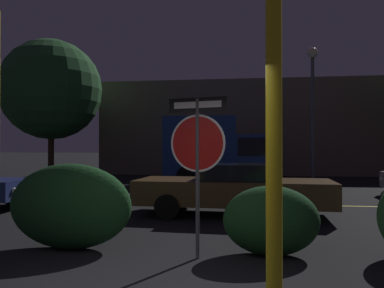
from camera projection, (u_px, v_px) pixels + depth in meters
road_center_stripe at (207, 203)px, 11.39m from camera, size 35.73×0.12×0.01m
stop_sign at (198, 144)px, 5.73m from camera, size 0.92×0.24×2.47m
yellow_pole_right at (274, 144)px, 3.64m from camera, size 0.16×0.16×3.47m
hedge_bush_1 at (70, 206)px, 6.27m from camera, size 2.11×0.85×1.43m
hedge_bush_2 at (271, 221)px, 5.88m from camera, size 1.51×0.84×1.10m
passing_car_2 at (234, 189)px, 9.36m from camera, size 4.99×2.06×1.29m
delivery_truck at (220, 149)px, 18.12m from camera, size 5.55×2.46×3.19m
street_lamp at (313, 91)px, 17.57m from camera, size 0.49×0.49×6.43m
tree_1 at (51, 90)px, 20.67m from camera, size 5.51×5.51×7.68m
building_backdrop at (270, 128)px, 24.54m from camera, size 21.99×3.81×5.97m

